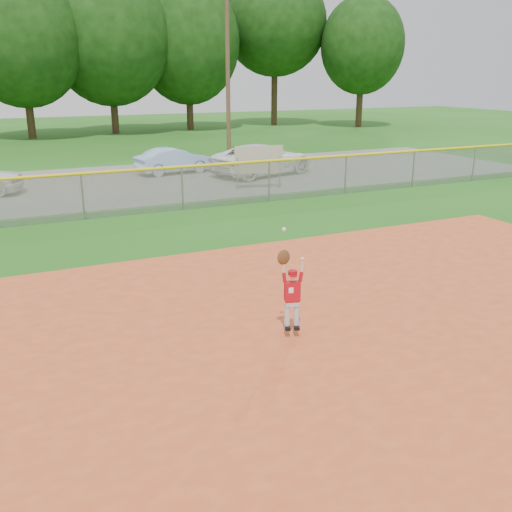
% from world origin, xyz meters
% --- Properties ---
extents(ground, '(120.00, 120.00, 0.00)m').
position_xyz_m(ground, '(0.00, 0.00, 0.00)').
color(ground, '#1F5914').
rests_on(ground, ground).
extents(clay_infield, '(24.00, 16.00, 0.04)m').
position_xyz_m(clay_infield, '(0.00, -3.00, 0.02)').
color(clay_infield, '#BF4922').
rests_on(clay_infield, ground).
extents(parking_strip, '(44.00, 10.00, 0.03)m').
position_xyz_m(parking_strip, '(0.00, 16.00, 0.01)').
color(parking_strip, '#65625F').
rests_on(parking_strip, ground).
extents(car_blue, '(3.78, 1.81, 1.20)m').
position_xyz_m(car_blue, '(5.34, 17.46, 0.63)').
color(car_blue, '#8FB0D6').
rests_on(car_blue, parking_strip).
extents(car_white_b, '(5.51, 3.67, 1.41)m').
position_xyz_m(car_white_b, '(8.99, 15.37, 0.73)').
color(car_white_b, white).
rests_on(car_white_b, parking_strip).
extents(sponsor_sign, '(1.97, 0.43, 1.77)m').
position_xyz_m(sponsor_sign, '(7.30, 12.24, 1.17)').
color(sponsor_sign, gray).
rests_on(sponsor_sign, ground).
extents(outfield_fence, '(40.06, 0.10, 1.55)m').
position_xyz_m(outfield_fence, '(0.00, 10.00, 0.88)').
color(outfield_fence, gray).
rests_on(outfield_fence, ground).
extents(power_lines, '(19.40, 0.24, 9.00)m').
position_xyz_m(power_lines, '(1.00, 22.00, 4.68)').
color(power_lines, '#4C3823').
rests_on(power_lines, ground).
extents(tree_line, '(62.37, 13.00, 14.43)m').
position_xyz_m(tree_line, '(0.96, 37.90, 7.53)').
color(tree_line, '#422D1C').
rests_on(tree_line, ground).
extents(ballplayer, '(0.49, 0.29, 1.86)m').
position_xyz_m(ballplayer, '(1.92, -0.49, 0.91)').
color(ballplayer, silver).
rests_on(ballplayer, ground).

